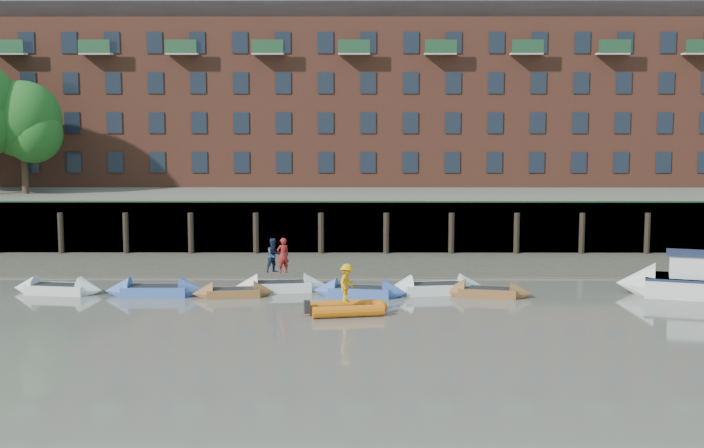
{
  "coord_description": "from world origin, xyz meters",
  "views": [
    {
      "loc": [
        0.15,
        -37.69,
        9.75
      ],
      "look_at": [
        -0.06,
        12.0,
        3.2
      ],
      "focal_mm": 50.0,
      "sensor_mm": 36.0,
      "label": 1
    }
  ],
  "objects_px": {
    "rib_tender": "(349,309)",
    "person_rib_crew": "(347,283)",
    "person_rower_b": "(274,255)",
    "rowboat_1": "(155,291)",
    "rowboat_5": "(436,288)",
    "person_rower_a": "(283,256)",
    "rowboat_2": "(233,293)",
    "rowboat_6": "(487,292)",
    "rowboat_3": "(281,286)",
    "motor_launch": "(679,282)",
    "rowboat_0": "(58,289)",
    "rowboat_4": "(360,291)"
  },
  "relations": [
    {
      "from": "rowboat_5",
      "to": "motor_launch",
      "type": "distance_m",
      "value": 11.83
    },
    {
      "from": "rowboat_3",
      "to": "person_rib_crew",
      "type": "relative_size",
      "value": 2.76
    },
    {
      "from": "rowboat_6",
      "to": "rib_tender",
      "type": "distance_m",
      "value": 7.74
    },
    {
      "from": "rib_tender",
      "to": "person_rib_crew",
      "type": "distance_m",
      "value": 1.19
    },
    {
      "from": "rowboat_0",
      "to": "person_rib_crew",
      "type": "height_order",
      "value": "person_rib_crew"
    },
    {
      "from": "rib_tender",
      "to": "person_rower_a",
      "type": "xyz_separation_m",
      "value": [
        -3.36,
        5.24,
        1.54
      ]
    },
    {
      "from": "rowboat_0",
      "to": "rowboat_6",
      "type": "bearing_deg",
      "value": 6.78
    },
    {
      "from": "rib_tender",
      "to": "person_rib_crew",
      "type": "height_order",
      "value": "person_rib_crew"
    },
    {
      "from": "rowboat_1",
      "to": "rowboat_2",
      "type": "xyz_separation_m",
      "value": [
        3.87,
        -0.26,
        -0.05
      ]
    },
    {
      "from": "rowboat_6",
      "to": "rib_tender",
      "type": "xyz_separation_m",
      "value": [
        -6.69,
        -3.89,
        0.04
      ]
    },
    {
      "from": "rowboat_4",
      "to": "motor_launch",
      "type": "distance_m",
      "value": 15.59
    },
    {
      "from": "rowboat_1",
      "to": "rowboat_3",
      "type": "relative_size",
      "value": 1.02
    },
    {
      "from": "rib_tender",
      "to": "person_rower_a",
      "type": "bearing_deg",
      "value": 111.63
    },
    {
      "from": "rowboat_1",
      "to": "rowboat_5",
      "type": "distance_m",
      "value": 13.83
    },
    {
      "from": "rib_tender",
      "to": "rowboat_6",
      "type": "bearing_deg",
      "value": 19.17
    },
    {
      "from": "rowboat_0",
      "to": "person_rower_b",
      "type": "distance_m",
      "value": 10.8
    },
    {
      "from": "rowboat_1",
      "to": "person_rower_b",
      "type": "distance_m",
      "value": 6.08
    },
    {
      "from": "rowboat_4",
      "to": "rib_tender",
      "type": "xyz_separation_m",
      "value": [
        -0.48,
        -3.96,
        0.03
      ]
    },
    {
      "from": "rowboat_2",
      "to": "rowboat_6",
      "type": "relative_size",
      "value": 0.91
    },
    {
      "from": "rowboat_5",
      "to": "rowboat_6",
      "type": "bearing_deg",
      "value": -26.3
    },
    {
      "from": "rowboat_3",
      "to": "rowboat_5",
      "type": "distance_m",
      "value": 7.76
    },
    {
      "from": "rowboat_4",
      "to": "person_rib_crew",
      "type": "height_order",
      "value": "person_rib_crew"
    },
    {
      "from": "rowboat_4",
      "to": "rowboat_6",
      "type": "distance_m",
      "value": 6.21
    },
    {
      "from": "rowboat_1",
      "to": "rowboat_5",
      "type": "relative_size",
      "value": 0.95
    },
    {
      "from": "person_rib_crew",
      "to": "rib_tender",
      "type": "bearing_deg",
      "value": -29.14
    },
    {
      "from": "person_rower_a",
      "to": "person_rower_b",
      "type": "distance_m",
      "value": 0.49
    },
    {
      "from": "rowboat_4",
      "to": "person_rib_crew",
      "type": "xyz_separation_m",
      "value": [
        -0.6,
        -4.05,
        1.2
      ]
    },
    {
      "from": "rowboat_5",
      "to": "person_rower_b",
      "type": "relative_size",
      "value": 2.97
    },
    {
      "from": "rowboat_3",
      "to": "rowboat_1",
      "type": "bearing_deg",
      "value": -176.24
    },
    {
      "from": "rowboat_2",
      "to": "person_rower_b",
      "type": "distance_m",
      "value": 2.9
    },
    {
      "from": "rowboat_4",
      "to": "person_rib_crew",
      "type": "relative_size",
      "value": 2.74
    },
    {
      "from": "motor_launch",
      "to": "person_rib_crew",
      "type": "height_order",
      "value": "person_rib_crew"
    },
    {
      "from": "rowboat_4",
      "to": "rowboat_5",
      "type": "relative_size",
      "value": 0.93
    },
    {
      "from": "rowboat_4",
      "to": "rowboat_5",
      "type": "distance_m",
      "value": 3.84
    },
    {
      "from": "rowboat_1",
      "to": "person_rower_b",
      "type": "relative_size",
      "value": 2.83
    },
    {
      "from": "rib_tender",
      "to": "motor_launch",
      "type": "distance_m",
      "value": 16.59
    },
    {
      "from": "person_rower_b",
      "to": "rowboat_3",
      "type": "bearing_deg",
      "value": -59.09
    },
    {
      "from": "rowboat_1",
      "to": "rowboat_4",
      "type": "xyz_separation_m",
      "value": [
        10.04,
        -0.12,
        -0.01
      ]
    },
    {
      "from": "rowboat_3",
      "to": "person_rower_b",
      "type": "bearing_deg",
      "value": 148.8
    },
    {
      "from": "rowboat_3",
      "to": "person_rower_a",
      "type": "xyz_separation_m",
      "value": [
        0.12,
        0.0,
        1.56
      ]
    },
    {
      "from": "rowboat_6",
      "to": "motor_launch",
      "type": "xyz_separation_m",
      "value": [
        9.37,
        0.21,
        0.49
      ]
    },
    {
      "from": "rowboat_1",
      "to": "rowboat_3",
      "type": "bearing_deg",
      "value": 9.98
    },
    {
      "from": "person_rower_b",
      "to": "rib_tender",
      "type": "bearing_deg",
      "value": -89.59
    },
    {
      "from": "rowboat_4",
      "to": "motor_launch",
      "type": "xyz_separation_m",
      "value": [
        15.58,
        0.14,
        0.48
      ]
    },
    {
      "from": "rowboat_1",
      "to": "rowboat_5",
      "type": "height_order",
      "value": "rowboat_5"
    },
    {
      "from": "rowboat_4",
      "to": "person_rower_b",
      "type": "xyz_separation_m",
      "value": [
        -4.31,
        1.43,
        1.54
      ]
    },
    {
      "from": "person_rower_a",
      "to": "person_rib_crew",
      "type": "distance_m",
      "value": 6.25
    },
    {
      "from": "person_rower_b",
      "to": "person_rib_crew",
      "type": "xyz_separation_m",
      "value": [
        3.71,
        -5.49,
        -0.34
      ]
    },
    {
      "from": "person_rib_crew",
      "to": "rowboat_2",
      "type": "bearing_deg",
      "value": 77.45
    },
    {
      "from": "rowboat_3",
      "to": "motor_launch",
      "type": "xyz_separation_m",
      "value": [
        19.54,
        -1.14,
        0.47
      ]
    }
  ]
}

